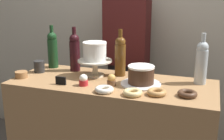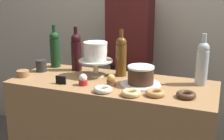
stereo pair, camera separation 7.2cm
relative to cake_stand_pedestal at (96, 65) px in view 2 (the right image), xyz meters
name	(u,v)px [view 2 (the right image)]	position (x,y,z in m)	size (l,w,h in m)	color
back_wall	(147,9)	(0.15, 0.76, 0.34)	(6.00, 0.05, 2.60)	#BCB7A8
cake_stand_pedestal	(96,65)	(0.00, 0.00, 0.00)	(0.24, 0.24, 0.11)	beige
white_layer_cake	(96,51)	(0.00, 0.00, 0.10)	(0.16, 0.16, 0.13)	white
silver_serving_platter	(140,84)	(0.35, -0.08, -0.07)	(0.26, 0.26, 0.01)	white
chocolate_round_cake	(141,75)	(0.35, -0.08, -0.01)	(0.17, 0.17, 0.11)	#3D2619
wine_bottle_amber	(121,55)	(0.16, 0.07, 0.07)	(0.08, 0.08, 0.33)	#5B3814
wine_bottle_dark_red	(76,51)	(-0.19, 0.08, 0.07)	(0.08, 0.08, 0.33)	black
wine_bottle_clear	(202,63)	(0.70, 0.07, 0.07)	(0.08, 0.08, 0.33)	#B2BCC1
wine_bottle_green	(55,49)	(-0.39, 0.11, 0.07)	(0.08, 0.08, 0.33)	#193D1E
cupcake_vanilla	(83,80)	(0.01, -0.22, -0.04)	(0.06, 0.06, 0.07)	red
cupcake_caramel	(111,80)	(0.18, -0.16, -0.04)	(0.06, 0.06, 0.07)	brown
donut_chocolate	(186,95)	(0.65, -0.20, -0.06)	(0.11, 0.11, 0.03)	#472D1E
donut_maple	(155,93)	(0.48, -0.23, -0.06)	(0.11, 0.11, 0.03)	#B27F47
donut_glazed	(131,93)	(0.35, -0.28, -0.06)	(0.11, 0.11, 0.03)	#E0C17F
donut_sugar	(103,89)	(0.18, -0.28, -0.06)	(0.11, 0.11, 0.03)	silver
cookie_stack	(23,74)	(-0.46, -0.20, -0.06)	(0.08, 0.08, 0.04)	olive
price_sign_chalkboard	(61,80)	(-0.13, -0.25, -0.05)	(0.07, 0.01, 0.05)	black
coffee_cup_ceramic	(41,66)	(-0.42, -0.05, -0.04)	(0.08, 0.08, 0.08)	#282828
barista_figure	(129,65)	(0.07, 0.54, -0.12)	(0.36, 0.22, 1.60)	black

